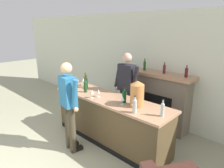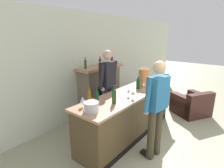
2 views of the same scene
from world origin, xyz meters
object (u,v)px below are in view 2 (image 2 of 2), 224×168
at_px(wine_glass_mid_counter, 82,100).
at_px(ice_bucket_steel, 91,107).
at_px(wine_bottle_chardonnay_pale, 97,97).
at_px(wine_glass_front_left, 144,84).
at_px(wine_bottle_riesling_slim, 89,97).
at_px(armchair_black, 192,106).
at_px(copper_dispenser, 144,76).
at_px(fireplace_stone, 100,89).
at_px(wine_bottle_merlot_tall, 114,95).
at_px(potted_plant_corner, 143,91).
at_px(wine_bottle_cabernet_heavy, 156,77).
at_px(person_bartender, 108,86).
at_px(wine_glass_front_right, 133,93).
at_px(wine_bottle_burgundy_dark, 138,83).
at_px(wine_glass_near_bucket, 129,91).
at_px(person_customer, 156,107).
at_px(wine_bottle_rose_blush, 157,81).

bearing_deg(wine_glass_mid_counter, ice_bucket_steel, -100.54).
relative_size(wine_bottle_chardonnay_pale, wine_glass_front_left, 1.84).
height_order(wine_bottle_riesling_slim, wine_glass_mid_counter, wine_bottle_riesling_slim).
xyz_separation_m(armchair_black, copper_dispenser, (-1.29, 0.87, 0.96)).
relative_size(fireplace_stone, wine_bottle_chardonnay_pale, 5.15).
distance_m(fireplace_stone, armchair_black, 2.62).
bearing_deg(wine_bottle_merlot_tall, potted_plant_corner, 18.53).
distance_m(copper_dispenser, wine_bottle_cabernet_heavy, 0.57).
xyz_separation_m(wine_bottle_merlot_tall, wine_bottle_cabernet_heavy, (1.88, 0.06, -0.02)).
relative_size(ice_bucket_steel, wine_bottle_cabernet_heavy, 0.85).
distance_m(person_bartender, wine_glass_front_right, 0.86).
bearing_deg(wine_bottle_burgundy_dark, wine_glass_front_left, -66.05).
bearing_deg(ice_bucket_steel, armchair_black, -14.45).
bearing_deg(ice_bucket_steel, wine_glass_front_right, -13.20).
height_order(armchair_black, wine_bottle_burgundy_dark, wine_bottle_burgundy_dark).
height_order(potted_plant_corner, wine_bottle_burgundy_dark, wine_bottle_burgundy_dark).
bearing_deg(wine_glass_front_left, person_bartender, 124.19).
height_order(ice_bucket_steel, wine_glass_near_bucket, same).
distance_m(wine_bottle_merlot_tall, wine_glass_front_right, 0.42).
distance_m(fireplace_stone, wine_glass_front_left, 1.45).
height_order(fireplace_stone, wine_bottle_cabernet_heavy, fireplace_stone).
bearing_deg(ice_bucket_steel, wine_bottle_cabernet_heavy, -0.03).
xyz_separation_m(potted_plant_corner, copper_dispenser, (-1.71, -0.89, 0.99)).
height_order(person_customer, wine_bottle_rose_blush, person_customer).
relative_size(wine_bottle_rose_blush, wine_glass_front_right, 1.82).
height_order(person_bartender, wine_glass_near_bucket, person_bartender).
xyz_separation_m(fireplace_stone, wine_glass_front_left, (-0.06, -1.39, 0.42)).
bearing_deg(fireplace_stone, armchair_black, -55.51).
bearing_deg(wine_bottle_merlot_tall, copper_dispenser, 5.30).
distance_m(fireplace_stone, wine_bottle_cabernet_heavy, 1.57).
distance_m(person_customer, wine_glass_front_left, 1.02).
relative_size(person_customer, wine_bottle_merlot_tall, 5.43).
distance_m(armchair_black, copper_dispenser, 1.83).
relative_size(fireplace_stone, wine_bottle_burgundy_dark, 5.70).
distance_m(copper_dispenser, ice_bucket_steel, 1.85).
bearing_deg(wine_bottle_cabernet_heavy, potted_plant_corner, 39.67).
distance_m(potted_plant_corner, wine_bottle_burgundy_dark, 2.37).
height_order(armchair_black, wine_bottle_riesling_slim, wine_bottle_riesling_slim).
xyz_separation_m(wine_glass_near_bucket, wine_glass_mid_counter, (-0.92, 0.34, 0.02)).
bearing_deg(wine_glass_mid_counter, person_customer, -51.29).
distance_m(fireplace_stone, potted_plant_corner, 1.98).
height_order(fireplace_stone, wine_glass_front_right, fireplace_stone).
bearing_deg(wine_glass_front_right, wine_glass_front_left, 12.25).
bearing_deg(ice_bucket_steel, potted_plant_corner, 15.09).
distance_m(person_customer, copper_dispenser, 1.30).
bearing_deg(wine_bottle_riesling_slim, person_customer, -55.03).
relative_size(wine_bottle_merlot_tall, wine_glass_mid_counter, 1.80).
distance_m(potted_plant_corner, copper_dispenser, 2.17).
bearing_deg(person_customer, copper_dispenser, 38.50).
height_order(potted_plant_corner, wine_bottle_merlot_tall, wine_bottle_merlot_tall).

